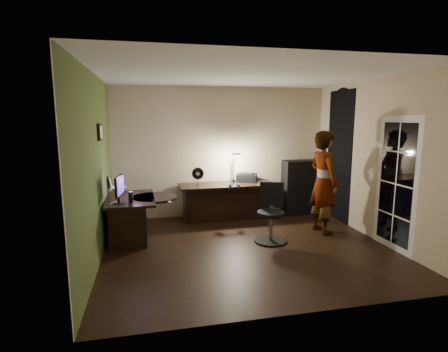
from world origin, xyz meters
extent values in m
cube|color=black|center=(0.00, 0.00, -0.01)|extent=(4.50, 4.00, 0.01)
cube|color=silver|center=(0.00, 0.00, 2.71)|extent=(4.50, 4.00, 0.01)
cube|color=#C1AE8B|center=(0.00, 2.00, 1.35)|extent=(4.50, 0.01, 2.70)
cube|color=#C1AE8B|center=(0.00, -2.00, 1.35)|extent=(4.50, 0.01, 2.70)
cube|color=#C1AE8B|center=(-2.25, 0.00, 1.35)|extent=(0.01, 4.00, 2.70)
cube|color=#C1AE8B|center=(2.25, 0.00, 1.35)|extent=(0.01, 4.00, 2.70)
cube|color=#485D29|center=(-2.24, 0.00, 1.35)|extent=(0.00, 4.00, 2.70)
cube|color=black|center=(2.24, 1.15, 1.30)|extent=(0.01, 0.90, 2.60)
cube|color=white|center=(2.24, -0.55, 1.05)|extent=(0.02, 0.92, 2.10)
cube|color=black|center=(-2.22, 0.45, 1.85)|extent=(0.04, 0.30, 0.25)
cube|color=black|center=(-1.83, 0.77, 0.37)|extent=(0.82, 1.30, 0.73)
cube|color=black|center=(0.05, 1.63, 0.37)|extent=(1.98, 0.74, 0.73)
cube|color=black|center=(1.71, 1.73, 0.58)|extent=(0.78, 0.40, 1.16)
cube|color=silver|center=(-2.11, 1.29, 0.77)|extent=(0.24, 0.20, 0.10)
cube|color=silver|center=(-2.07, 1.29, 0.93)|extent=(0.37, 0.36, 0.21)
cube|color=black|center=(-1.99, 0.40, 0.89)|extent=(0.16, 0.50, 0.32)
ellipsoid|color=silver|center=(-1.20, 0.29, 0.74)|extent=(0.08, 0.10, 0.03)
cube|color=black|center=(-1.42, 0.48, 0.73)|extent=(0.10, 0.15, 0.01)
cube|color=black|center=(-1.74, 1.02, 0.73)|extent=(0.03, 0.13, 0.01)
cylinder|color=black|center=(-1.80, 0.40, 0.82)|extent=(0.09, 0.09, 0.19)
cube|color=silver|center=(-2.04, 0.44, 0.73)|extent=(0.22, 0.25, 0.01)
cube|color=black|center=(-0.56, 1.63, 0.91)|extent=(0.26, 0.17, 0.37)
cube|color=#1D3C98|center=(0.09, 1.21, 0.78)|extent=(0.22, 0.12, 0.10)
cube|color=black|center=(0.50, 1.80, 0.82)|extent=(0.51, 0.46, 0.19)
cube|color=black|center=(0.22, 1.82, 1.07)|extent=(0.26, 0.35, 0.68)
cube|color=black|center=(0.46, 0.16, 0.49)|extent=(0.71, 0.71, 0.98)
imported|color=#D8A88C|center=(1.54, 0.45, 0.92)|extent=(0.53, 0.72, 1.84)
camera|label=1|loc=(-1.50, -5.18, 2.07)|focal=28.00mm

